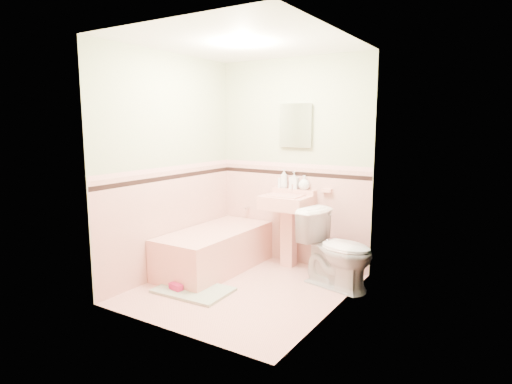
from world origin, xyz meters
The scene contains 32 objects.
floor centered at (0.00, 0.00, 0.00)m, with size 2.20×2.20×0.00m, color #EAA899.
ceiling centered at (0.00, 0.00, 2.50)m, with size 2.20×2.20×0.00m, color white.
wall_back centered at (0.00, 1.10, 1.25)m, with size 2.50×2.50×0.00m, color #F1E2C4.
wall_front centered at (0.00, -1.10, 1.25)m, with size 2.50×2.50×0.00m, color #F1E2C4.
wall_left centered at (-1.00, 0.00, 1.25)m, with size 2.50×2.50×0.00m, color #F1E2C4.
wall_right centered at (1.00, 0.00, 1.25)m, with size 2.50×2.50×0.00m, color #F1E2C4.
wainscot_back centered at (0.00, 1.09, 0.60)m, with size 2.00×2.00×0.00m, color #ECAE9E.
wainscot_front centered at (0.00, -1.09, 0.60)m, with size 2.00×2.00×0.00m, color #ECAE9E.
wainscot_left centered at (-0.99, 0.00, 0.60)m, with size 2.20×2.20×0.00m, color #ECAE9E.
wainscot_right centered at (0.99, 0.00, 0.60)m, with size 2.20×2.20×0.00m, color #ECAE9E.
accent_back centered at (0.00, 1.08, 1.12)m, with size 2.00×2.00×0.00m, color black.
accent_front centered at (0.00, -1.08, 1.12)m, with size 2.00×2.00×0.00m, color black.
accent_left centered at (-0.98, 0.00, 1.12)m, with size 2.20×2.20×0.00m, color black.
accent_right centered at (0.98, 0.00, 1.12)m, with size 2.20×2.20×0.00m, color black.
cap_back centered at (0.00, 1.08, 1.22)m, with size 2.00×2.00×0.00m, color beige.
cap_front centered at (0.00, -1.08, 1.22)m, with size 2.00×2.00×0.00m, color beige.
cap_left centered at (-0.98, 0.00, 1.22)m, with size 2.20×2.20×0.00m, color beige.
cap_right centered at (0.98, 0.00, 1.22)m, with size 2.20×2.20×0.00m, color beige.
bathtub centered at (-0.63, 0.33, 0.23)m, with size 0.70×1.50×0.45m, color #E49C8A.
tub_faucet centered at (-0.63, 1.05, 0.63)m, with size 0.04×0.04×0.12m, color silver.
sink centered at (0.05, 0.86, 0.44)m, with size 0.56×0.48×0.88m, color #E49C8A, non-canonical shape.
sink_faucet centered at (0.05, 1.00, 0.95)m, with size 0.02×0.02×0.10m, color silver.
medicine_cabinet centered at (0.05, 1.07, 1.70)m, with size 0.40×0.04×0.51m, color white.
soap_dish centered at (0.47, 1.06, 0.95)m, with size 0.12×0.07×0.04m, color #E49C8A.
soap_bottle_left centered at (-0.09, 1.04, 1.06)m, with size 0.09×0.09×0.23m, color #B2B2B2.
soap_bottle_mid centered at (0.05, 1.04, 1.04)m, with size 0.09×0.10×0.21m, color #B2B2B2.
soap_bottle_right centered at (0.19, 1.04, 1.03)m, with size 0.14×0.14×0.17m, color #B2B2B2.
tube centered at (-0.15, 1.04, 1.00)m, with size 0.04×0.04×0.12m, color white.
toilet centered at (0.81, 0.58, 0.41)m, with size 0.46×0.80×0.82m, color white.
bucket centered at (0.53, 0.96, 0.13)m, with size 0.26×0.26×0.26m, color #0018A6, non-canonical shape.
bath_mat centered at (-0.39, -0.34, 0.02)m, with size 0.76×0.51×0.03m, color #98AB8F.
shoe centered at (-0.53, -0.45, 0.06)m, with size 0.15×0.07×0.06m, color #BF1E59.
Camera 1 is at (2.41, -3.60, 1.72)m, focal length 30.23 mm.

